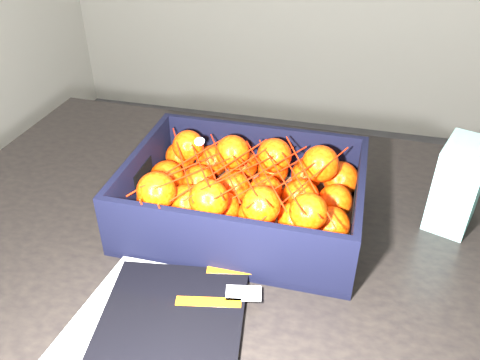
% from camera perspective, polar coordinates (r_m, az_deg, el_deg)
% --- Properties ---
extents(table, '(1.22, 0.83, 0.75)m').
position_cam_1_polar(table, '(1.02, -0.80, -8.53)').
color(table, black).
rests_on(table, ground).
extents(magazine_stack, '(0.29, 0.35, 0.02)m').
position_cam_1_polar(magazine_stack, '(0.76, -10.07, -17.24)').
color(magazine_stack, silver).
rests_on(magazine_stack, table).
extents(produce_crate, '(0.43, 0.32, 0.12)m').
position_cam_1_polar(produce_crate, '(0.93, 0.46, -2.71)').
color(produce_crate, '#916043').
rests_on(produce_crate, table).
extents(clementine_heap, '(0.41, 0.30, 0.12)m').
position_cam_1_polar(clementine_heap, '(0.91, 0.48, -1.73)').
color(clementine_heap, '#FF3C05').
rests_on(clementine_heap, produce_crate).
extents(mesh_net, '(0.35, 0.28, 0.09)m').
position_cam_1_polar(mesh_net, '(0.88, -0.01, 1.07)').
color(mesh_net, red).
rests_on(mesh_net, clementine_heap).
extents(retail_carton, '(0.11, 0.13, 0.17)m').
position_cam_1_polar(retail_carton, '(0.98, 23.96, -0.50)').
color(retail_carton, silver).
rests_on(retail_carton, table).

